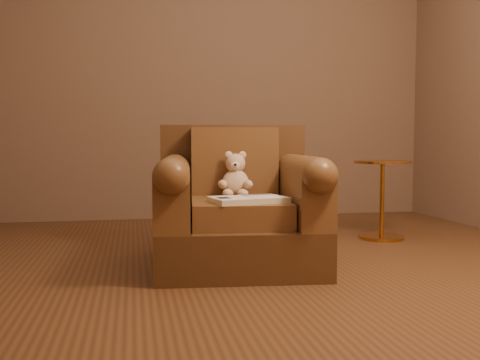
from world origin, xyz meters
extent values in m
plane|color=brown|center=(0.00, 0.00, 0.00)|extent=(4.00, 4.00, 0.00)
cube|color=brown|center=(0.00, 2.00, 1.35)|extent=(4.00, 0.02, 2.70)
cube|color=#4D3119|center=(-0.18, 0.01, 0.12)|extent=(0.97, 0.93, 0.25)
cube|color=#4D3119|center=(-0.14, 0.38, 0.52)|extent=(0.89, 0.18, 0.55)
cube|color=brown|center=(-0.18, -0.04, 0.31)|extent=(0.57, 0.67, 0.13)
cube|color=brown|center=(-0.15, 0.27, 0.58)|extent=(0.52, 0.19, 0.40)
cube|color=brown|center=(-0.53, 0.00, 0.39)|extent=(0.25, 0.77, 0.28)
cube|color=brown|center=(0.17, -0.07, 0.39)|extent=(0.25, 0.77, 0.28)
cylinder|color=brown|center=(-0.53, 0.00, 0.53)|extent=(0.25, 0.77, 0.18)
cylinder|color=brown|center=(0.17, -0.07, 0.53)|extent=(0.25, 0.77, 0.18)
ellipsoid|color=beige|center=(-0.17, 0.13, 0.46)|extent=(0.16, 0.14, 0.16)
sphere|color=beige|center=(-0.17, 0.14, 0.57)|extent=(0.11, 0.11, 0.11)
ellipsoid|color=beige|center=(-0.21, 0.15, 0.62)|extent=(0.05, 0.03, 0.05)
ellipsoid|color=beige|center=(-0.13, 0.14, 0.62)|extent=(0.05, 0.03, 0.05)
ellipsoid|color=beige|center=(-0.18, 0.09, 0.56)|extent=(0.05, 0.04, 0.05)
sphere|color=black|center=(-0.18, 0.07, 0.57)|extent=(0.02, 0.02, 0.02)
ellipsoid|color=beige|center=(-0.25, 0.08, 0.46)|extent=(0.05, 0.10, 0.05)
ellipsoid|color=beige|center=(-0.11, 0.05, 0.46)|extent=(0.05, 0.10, 0.05)
ellipsoid|color=beige|center=(-0.23, 0.05, 0.41)|extent=(0.06, 0.10, 0.05)
ellipsoid|color=beige|center=(-0.15, 0.03, 0.41)|extent=(0.06, 0.10, 0.05)
cube|color=beige|center=(-0.16, -0.19, 0.39)|extent=(0.42, 0.30, 0.03)
cube|color=white|center=(-0.26, -0.21, 0.41)|extent=(0.23, 0.26, 0.00)
cube|color=white|center=(-0.07, -0.17, 0.41)|extent=(0.23, 0.26, 0.00)
cube|color=beige|center=(-0.16, -0.19, 0.41)|extent=(0.05, 0.22, 0.00)
cube|color=#0F1638|center=(-0.30, -0.22, 0.41)|extent=(0.08, 0.09, 0.00)
cube|color=slate|center=(-0.09, -0.09, 0.41)|extent=(0.18, 0.08, 0.00)
cylinder|color=#C48236|center=(1.00, 0.65, 0.01)|extent=(0.32, 0.32, 0.02)
cylinder|color=#C48236|center=(1.00, 0.65, 0.28)|extent=(0.03, 0.03, 0.52)
cylinder|color=#C48236|center=(1.00, 0.65, 0.55)|extent=(0.40, 0.40, 0.02)
cylinder|color=#C48236|center=(1.00, 0.65, 0.54)|extent=(0.03, 0.03, 0.02)
camera|label=1|loc=(-0.75, -2.87, 0.69)|focal=40.00mm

